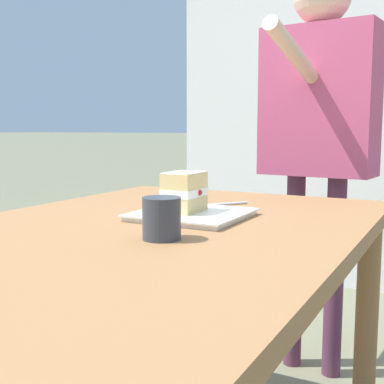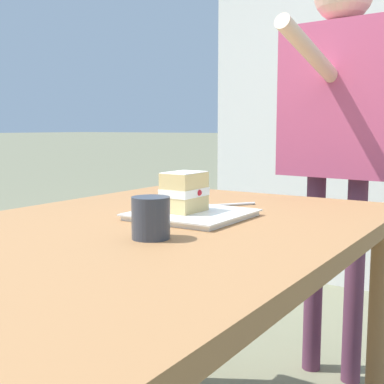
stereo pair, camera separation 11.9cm
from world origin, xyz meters
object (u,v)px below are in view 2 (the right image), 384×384
object	(u,v)px
dessert_plate	(192,215)
diner_person	(339,108)
dessert_fork	(225,205)
coffee_cup	(151,217)
patio_table	(130,272)
cake_slice	(184,192)

from	to	relation	value
dessert_plate	diner_person	distance (m)	0.95
dessert_fork	coffee_cup	world-z (taller)	coffee_cup
dessert_plate	dessert_fork	distance (m)	0.21
patio_table	diner_person	world-z (taller)	diner_person
patio_table	coffee_cup	size ratio (longest dim) A/B	17.04
cake_slice	coffee_cup	size ratio (longest dim) A/B	1.30
patio_table	dessert_plate	bearing A→B (deg)	-10.92
dessert_plate	coffee_cup	size ratio (longest dim) A/B	3.07
patio_table	coffee_cup	world-z (taller)	coffee_cup
dessert_plate	dessert_fork	xyz separation A→B (m)	(0.21, 0.02, -0.00)
patio_table	coffee_cup	bearing A→B (deg)	-116.42
dessert_plate	coffee_cup	distance (m)	0.26
patio_table	cake_slice	size ratio (longest dim) A/B	13.16
cake_slice	coffee_cup	distance (m)	0.26
dessert_plate	coffee_cup	world-z (taller)	coffee_cup
dessert_fork	coffee_cup	xyz separation A→B (m)	(-0.46, -0.09, 0.04)
dessert_plate	dessert_fork	world-z (taller)	dessert_plate
dessert_plate	cake_slice	xyz separation A→B (m)	(-0.01, 0.02, 0.06)
patio_table	diner_person	xyz separation A→B (m)	(1.10, -0.13, 0.40)
coffee_cup	cake_slice	bearing A→B (deg)	18.24
patio_table	cake_slice	xyz separation A→B (m)	(0.19, -0.02, 0.17)
cake_slice	diner_person	distance (m)	0.94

